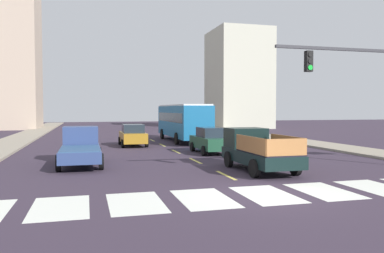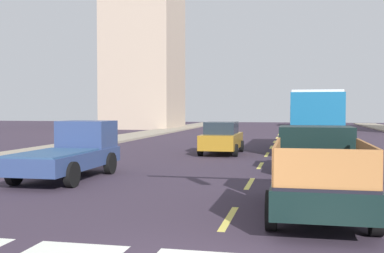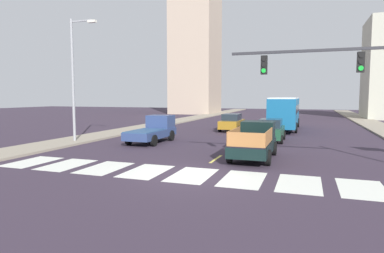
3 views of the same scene
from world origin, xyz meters
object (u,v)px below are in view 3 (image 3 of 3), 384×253
object	(u,v)px
city_bus	(285,111)
pickup_stakebed	(255,141)
pickup_dark	(154,130)
sedan_mid	(271,130)
streetlight_left	(75,75)
sedan_far	(232,122)

from	to	relation	value
city_bus	pickup_stakebed	bearing A→B (deg)	-92.65
pickup_dark	sedan_mid	distance (m)	8.93
pickup_stakebed	city_bus	world-z (taller)	city_bus
sedan_mid	streetlight_left	xyz separation A→B (m)	(-13.54, -5.62, 4.11)
pickup_stakebed	sedan_far	bearing A→B (deg)	105.30
sedan_far	streetlight_left	distance (m)	15.66
sedan_mid	streetlight_left	size ratio (longest dim) A/B	0.49
pickup_dark	sedan_far	distance (m)	10.48
pickup_stakebed	streetlight_left	world-z (taller)	streetlight_left
pickup_dark	sedan_far	bearing A→B (deg)	67.37
pickup_dark	pickup_stakebed	bearing A→B (deg)	-27.25
city_bus	streetlight_left	world-z (taller)	streetlight_left
city_bus	pickup_dark	bearing A→B (deg)	-124.95
pickup_dark	city_bus	xyz separation A→B (m)	(8.70, 12.87, 1.03)
pickup_stakebed	pickup_dark	distance (m)	9.11
pickup_dark	streetlight_left	size ratio (longest dim) A/B	0.58
pickup_stakebed	sedan_mid	size ratio (longest dim) A/B	1.18
pickup_stakebed	city_bus	xyz separation A→B (m)	(0.52, 16.88, 1.02)
city_bus	sedan_mid	bearing A→B (deg)	-93.34
sedan_mid	city_bus	bearing A→B (deg)	86.49
pickup_dark	streetlight_left	world-z (taller)	streetlight_left
pickup_dark	sedan_mid	bearing A→B (deg)	20.65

